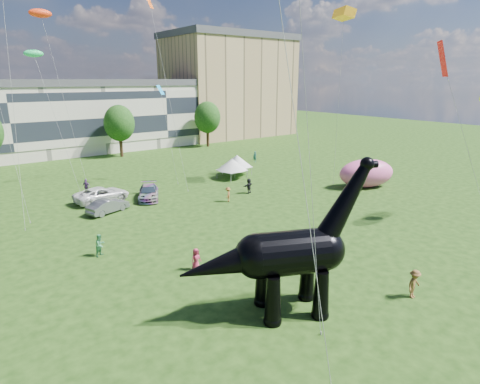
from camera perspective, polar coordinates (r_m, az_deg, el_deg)
ground at (r=26.55m, az=11.23°, el=-14.19°), size 220.00×220.00×0.00m
terrace_row at (r=77.80m, az=-30.42°, el=8.39°), size 78.00×11.00×12.00m
apartment_block at (r=98.52m, az=-1.58°, el=14.53°), size 28.00×18.00×22.00m
tree_mid_right at (r=72.87m, az=-16.82°, el=9.73°), size 5.20×5.20×9.44m
tree_far_right at (r=80.98m, az=-4.67°, el=10.88°), size 5.20×5.20×9.44m
dinosaur_sculpture at (r=22.97m, az=6.25°, el=-9.03°), size 11.04×6.24×9.34m
car_grey at (r=42.81m, az=-18.27°, el=-1.89°), size 4.64×2.85×1.44m
car_white at (r=46.85m, az=-19.06°, el=-0.33°), size 6.23×3.43×1.65m
car_dark at (r=46.45m, az=-12.87°, el=-0.05°), size 4.31×5.74×1.55m
gazebo_near at (r=54.53m, az=-1.16°, el=3.94°), size 4.31×4.31×2.77m
gazebo_far at (r=56.70m, az=-0.44°, el=4.43°), size 4.07×4.07×2.81m
inflatable_pink at (r=52.48m, az=17.52°, el=2.56°), size 7.99×6.13×3.58m
visitors at (r=38.28m, az=-4.04°, el=-2.93°), size 43.97×39.45×1.86m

